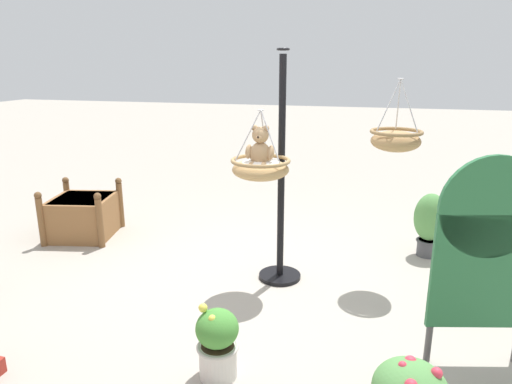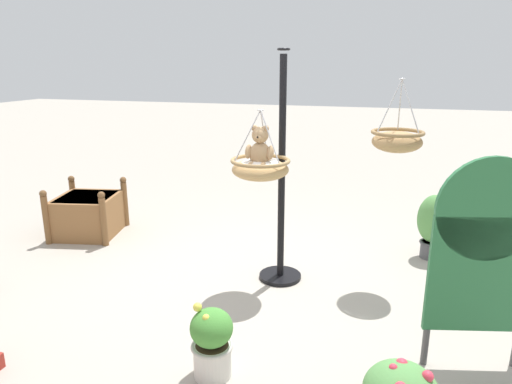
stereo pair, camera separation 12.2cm
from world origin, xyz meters
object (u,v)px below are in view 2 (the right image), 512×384
hanging_basket_with_teddy (260,168)px  hanging_basket_left_high (397,140)px  teddy_bear (260,150)px  potted_plant_flowering_red (212,341)px  display_pole_central (281,214)px  wooden_planter_box (88,214)px  display_sign_board (484,249)px  potted_plant_bushy_green (433,223)px

hanging_basket_with_teddy → hanging_basket_left_high: bearing=-159.4°
teddy_bear → potted_plant_flowering_red: 1.80m
hanging_basket_with_teddy → potted_plant_flowering_red: bearing=91.9°
teddy_bear → hanging_basket_left_high: (-1.22, -0.48, 0.07)m
display_pole_central → potted_plant_flowering_red: 1.73m
hanging_basket_left_high → wooden_planter_box: hanging_basket_left_high is taller
potted_plant_flowering_red → display_sign_board: bearing=-159.9°
display_pole_central → teddy_bear: 0.77m
potted_plant_bushy_green → hanging_basket_with_teddy: bearing=36.5°
potted_plant_flowering_red → display_sign_board: display_sign_board is taller
wooden_planter_box → teddy_bear: bearing=162.4°
teddy_bear → hanging_basket_left_high: 1.31m
hanging_basket_with_teddy → potted_plant_flowering_red: size_ratio=1.16×
teddy_bear → hanging_basket_left_high: bearing=-158.6°
display_pole_central → potted_plant_bushy_green: size_ratio=3.07×
hanging_basket_left_high → potted_plant_flowering_red: hanging_basket_left_high is taller
teddy_bear → wooden_planter_box: (2.58, -0.82, -1.13)m
display_pole_central → potted_plant_bushy_green: display_pole_central is taller
wooden_planter_box → potted_plant_flowering_red: (-2.63, 2.22, -0.00)m
hanging_basket_with_teddy → potted_plant_bushy_green: (-1.71, -1.26, -0.82)m
teddy_bear → display_sign_board: bearing=158.2°
potted_plant_flowering_red → display_pole_central: bearing=-93.5°
teddy_bear → wooden_planter_box: bearing=-17.6°
wooden_planter_box → potted_plant_bushy_green: potted_plant_bushy_green is taller
display_pole_central → display_sign_board: 1.99m
potted_plant_bushy_green → hanging_basket_left_high: bearing=59.0°
hanging_basket_left_high → display_sign_board: (-0.63, 1.22, -0.55)m
display_pole_central → teddy_bear: size_ratio=5.80×
potted_plant_bushy_green → wooden_planter_box: bearing=6.1°
teddy_bear → hanging_basket_with_teddy: bearing=-90.0°
potted_plant_flowering_red → display_sign_board: 2.03m
display_pole_central → hanging_basket_with_teddy: bearing=59.0°
hanging_basket_left_high → wooden_planter_box: 4.01m
hanging_basket_left_high → potted_plant_flowering_red: bearing=58.0°
teddy_bear → display_sign_board: 2.05m
hanging_basket_left_high → potted_plant_bushy_green: size_ratio=0.91×
hanging_basket_left_high → wooden_planter_box: size_ratio=0.72×
teddy_bear → potted_plant_flowering_red: teddy_bear is taller
display_sign_board → display_pole_central: bearing=-30.7°
hanging_basket_with_teddy → display_sign_board: hanging_basket_with_teddy is taller
hanging_basket_left_high → display_sign_board: hanging_basket_left_high is taller
teddy_bear → display_pole_central: bearing=-119.0°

